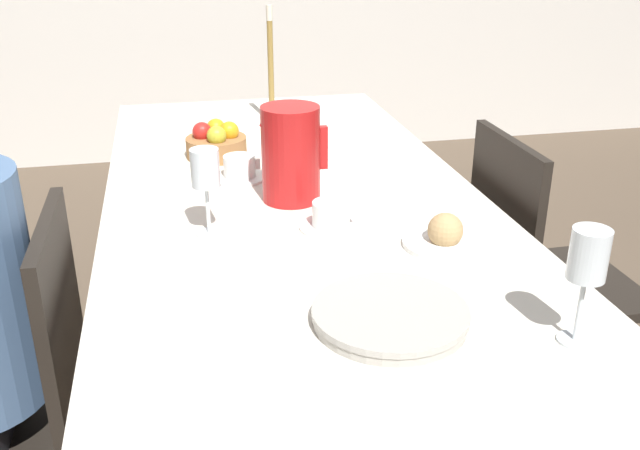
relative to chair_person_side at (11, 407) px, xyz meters
The scene contains 13 objects.
ground_plane 0.92m from the chair_person_side, 32.02° to the left, with size 20.00×20.00×0.00m, color brown.
dining_table 0.82m from the chair_person_side, 32.02° to the left, with size 0.98×2.16×0.72m.
chair_person_side is the anchor object (origin of this frame).
chair_opposite 1.39m from the chair_person_side, 13.12° to the left, with size 0.42×0.42×0.87m.
red_pitcher 0.86m from the chair_person_side, 30.45° to the left, with size 0.17×0.15×0.25m.
wine_glass_water 0.64m from the chair_person_side, 25.92° to the left, with size 0.06×0.06×0.21m.
wine_glass_juice 1.17m from the chair_person_side, 19.98° to the right, with size 0.06×0.06×0.21m.
teacup_near_person 0.80m from the chair_person_side, 14.60° to the left, with size 0.15×0.15×0.07m.
teacup_across 0.85m from the chair_person_side, 46.35° to the left, with size 0.15×0.15×0.07m.
serving_tray 0.82m from the chair_person_side, 18.75° to the right, with size 0.28×0.28×0.03m.
bread_plate 0.99m from the chair_person_side, ahead, with size 0.19×0.19×0.08m.
fruit_bowl 0.98m from the chair_person_side, 57.41° to the left, with size 0.18×0.18×0.11m.
candlestick_tall 1.41m from the chair_person_side, 57.30° to the left, with size 0.06×0.06×0.40m.
Camera 1 is at (-0.30, -1.73, 1.40)m, focal length 40.00 mm.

